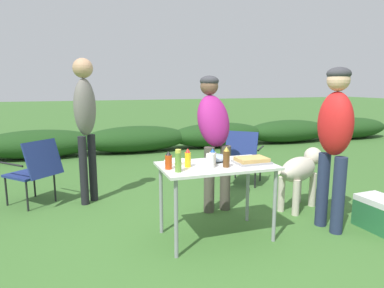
{
  "coord_description": "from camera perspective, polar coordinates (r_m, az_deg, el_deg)",
  "views": [
    {
      "loc": [
        -1.27,
        -2.96,
        1.51
      ],
      "look_at": [
        -0.13,
        0.35,
        0.89
      ],
      "focal_mm": 32.0,
      "sensor_mm": 36.0,
      "label": 1
    }
  ],
  "objects": [
    {
      "name": "paper_cup_stack",
      "position": [
        3.18,
        3.08,
        -2.79
      ],
      "size": [
        0.08,
        0.08,
        0.13
      ],
      "primitive_type": "cylinder",
      "color": "white",
      "rests_on": "folding_table"
    },
    {
      "name": "shrub_hedge",
      "position": [
        7.76,
        -9.33,
        0.83
      ],
      "size": [
        14.4,
        0.9,
        0.58
      ],
      "color": "#1E4219",
      "rests_on": "ground"
    },
    {
      "name": "camp_chair_green_behind_table",
      "position": [
        5.16,
        8.61,
        -1.75
      ],
      "size": [
        0.73,
        0.75,
        0.83
      ],
      "rotation": [
        0.0,
        0.0,
        -0.71
      ],
      "color": "navy",
      "rests_on": "ground"
    },
    {
      "name": "standing_person_in_navy_coat",
      "position": [
        3.72,
        22.69,
        1.81
      ],
      "size": [
        0.31,
        0.41,
        1.67
      ],
      "rotation": [
        0.0,
        0.0,
        -1.49
      ],
      "color": "#232D4C",
      "rests_on": "ground"
    },
    {
      "name": "mayo_bottle",
      "position": [
        3.26,
        3.46,
        -2.22
      ],
      "size": [
        0.06,
        0.06,
        0.16
      ],
      "color": "silver",
      "rests_on": "folding_table"
    },
    {
      "name": "plate_stack",
      "position": [
        3.35,
        -2.75,
        -2.98
      ],
      "size": [
        0.23,
        0.23,
        0.03
      ],
      "primitive_type": "cylinder",
      "color": "white",
      "rests_on": "folding_table"
    },
    {
      "name": "standing_person_with_beanie",
      "position": [
        4.07,
        3.63,
        2.7
      ],
      "size": [
        0.43,
        0.53,
        1.6
      ],
      "rotation": [
        0.0,
        0.0,
        0.08
      ],
      "color": "#4C473D",
      "rests_on": "ground"
    },
    {
      "name": "standing_person_in_gray_fleece",
      "position": [
        4.44,
        -17.37,
        4.73
      ],
      "size": [
        0.38,
        0.38,
        1.82
      ],
      "rotation": [
        0.0,
        0.0,
        0.83
      ],
      "color": "black",
      "rests_on": "ground"
    },
    {
      "name": "mixing_bowl",
      "position": [
        3.43,
        4.08,
        -2.29
      ],
      "size": [
        0.22,
        0.22,
        0.07
      ],
      "primitive_type": "ellipsoid",
      "color": "#99B2CC",
      "rests_on": "folding_table"
    },
    {
      "name": "folding_table",
      "position": [
        3.32,
        4.13,
        -4.72
      ],
      "size": [
        1.1,
        0.64,
        0.74
      ],
      "color": "silver",
      "rests_on": "ground"
    },
    {
      "name": "food_tray",
      "position": [
        3.4,
        9.92,
        -2.72
      ],
      "size": [
        0.34,
        0.25,
        0.06
      ],
      "color": "#9E9EA3",
      "rests_on": "folding_table"
    },
    {
      "name": "ground_plane",
      "position": [
        3.55,
        3.99,
        -15.13
      ],
      "size": [
        60.0,
        60.0,
        0.0
      ],
      "primitive_type": "plane",
      "color": "#3D6B2D"
    },
    {
      "name": "hot_sauce_bottle",
      "position": [
        3.11,
        -3.94,
        -2.77
      ],
      "size": [
        0.06,
        0.06,
        0.17
      ],
      "color": "#CC4214",
      "rests_on": "folding_table"
    },
    {
      "name": "cooler_box",
      "position": [
        4.13,
        29.09,
        -10.18
      ],
      "size": [
        0.34,
        0.49,
        0.34
      ],
      "rotation": [
        0.0,
        0.0,
        4.76
      ],
      "color": "#286B3D",
      "rests_on": "ground"
    },
    {
      "name": "relish_jar",
      "position": [
        3.01,
        -2.32,
        -2.84
      ],
      "size": [
        0.06,
        0.06,
        0.2
      ],
      "color": "olive",
      "rests_on": "folding_table"
    },
    {
      "name": "dog",
      "position": [
        4.38,
        17.68,
        -4.15
      ],
      "size": [
        0.96,
        0.59,
        0.71
      ],
      "rotation": [
        0.0,
        0.0,
        -1.09
      ],
      "color": "beige",
      "rests_on": "ground"
    },
    {
      "name": "camp_chair_near_hedge",
      "position": [
        4.68,
        -24.71,
        -3.77
      ],
      "size": [
        0.74,
        0.75,
        0.83
      ],
      "rotation": [
        0.0,
        0.0,
        0.74
      ],
      "color": "navy",
      "rests_on": "ground"
    },
    {
      "name": "mustard_bottle",
      "position": [
        3.19,
        -0.73,
        -2.36
      ],
      "size": [
        0.06,
        0.06,
        0.18
      ],
      "color": "yellow",
      "rests_on": "folding_table"
    },
    {
      "name": "beer_bottle",
      "position": [
        3.2,
        5.75,
        -2.22
      ],
      "size": [
        0.06,
        0.06,
        0.19
      ],
      "color": "brown",
      "rests_on": "folding_table"
    }
  ]
}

